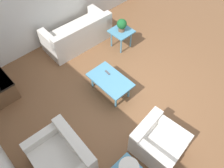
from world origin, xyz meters
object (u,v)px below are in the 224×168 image
(loveseat, at_px, (63,158))
(side_table_plant, at_px, (121,33))
(sofa, at_px, (78,35))
(coffee_table, at_px, (110,81))
(armchair, at_px, (157,142))
(potted_plant, at_px, (122,25))

(loveseat, distance_m, side_table_plant, 3.64)
(sofa, xyz_separation_m, coffee_table, (-1.94, 0.54, 0.09))
(armchair, bearing_deg, coffee_table, 73.63)
(armchair, xyz_separation_m, loveseat, (1.03, 1.53, -0.01))
(sofa, height_order, loveseat, sofa)
(armchair, height_order, potted_plant, potted_plant)
(loveseat, height_order, potted_plant, potted_plant)
(coffee_table, height_order, potted_plant, potted_plant)
(armchair, xyz_separation_m, potted_plant, (2.71, -1.69, 0.48))
(coffee_table, bearing_deg, armchair, 169.14)
(armchair, relative_size, coffee_table, 0.93)
(potted_plant, bearing_deg, armchair, 148.04)
(sofa, relative_size, coffee_table, 1.86)
(loveseat, distance_m, coffee_table, 1.99)
(armchair, bearing_deg, side_table_plant, 52.53)
(sofa, bearing_deg, armchair, 78.18)
(sofa, relative_size, potted_plant, 5.33)
(sofa, height_order, potted_plant, potted_plant)
(potted_plant, bearing_deg, coffee_table, 126.22)
(coffee_table, relative_size, potted_plant, 2.86)
(coffee_table, bearing_deg, sofa, -15.70)
(armchair, bearing_deg, potted_plant, 52.53)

